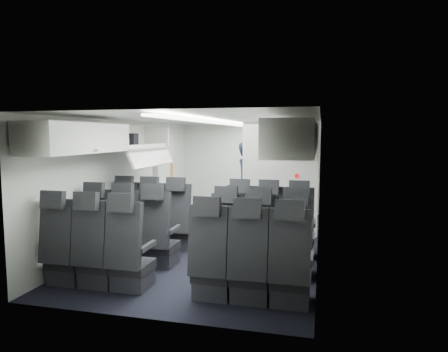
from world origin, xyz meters
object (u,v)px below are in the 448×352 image
at_px(seat_row_mid, 193,242).
at_px(flight_attendant, 248,184).
at_px(seat_row_rear, 170,261).
at_px(carry_on_bag, 126,140).
at_px(boarding_door, 164,178).
at_px(seat_row_front, 210,227).
at_px(galley_unit, 287,176).

distance_m(seat_row_mid, flight_attendant, 2.95).
distance_m(seat_row_rear, carry_on_bag, 2.62).
xyz_separation_m(seat_row_rear, boarding_door, (-1.64, 3.89, 0.55)).
distance_m(seat_row_mid, seat_row_rear, 0.90).
bearing_deg(carry_on_bag, seat_row_mid, -37.76).
bearing_deg(seat_row_mid, boarding_door, 118.77).
xyz_separation_m(seat_row_front, boarding_door, (-1.64, 2.09, 0.55)).
relative_size(seat_row_rear, carry_on_bag, 9.26).
bearing_deg(flight_attendant, seat_row_rear, -160.44).
height_order(seat_row_front, seat_row_mid, same).
height_order(galley_unit, flight_attendant, galley_unit).
xyz_separation_m(seat_row_rear, carry_on_bag, (-1.41, 1.69, 1.42)).
bearing_deg(seat_row_front, flight_attendant, 82.74).
xyz_separation_m(seat_row_rear, flight_attendant, (0.26, 3.80, 0.48)).
bearing_deg(seat_row_rear, flight_attendant, 86.16).
height_order(seat_row_rear, boarding_door, boarding_door).
distance_m(seat_row_mid, galley_unit, 4.30).
bearing_deg(seat_row_mid, galley_unit, 77.12).
distance_m(flight_attendant, carry_on_bag, 2.85).
bearing_deg(carry_on_bag, boarding_door, 87.39).
distance_m(boarding_door, carry_on_bag, 2.37).
height_order(seat_row_mid, galley_unit, galley_unit).
bearing_deg(galley_unit, seat_row_rear, -100.65).
relative_size(seat_row_rear, boarding_door, 1.79).
bearing_deg(galley_unit, seat_row_front, -106.28).
height_order(galley_unit, boarding_door, galley_unit).
distance_m(seat_row_front, seat_row_mid, 0.90).
height_order(boarding_door, flight_attendant, boarding_door).
xyz_separation_m(galley_unit, flight_attendant, (-0.69, -1.25, -0.07)).
height_order(seat_row_front, galley_unit, galley_unit).
distance_m(seat_row_rear, flight_attendant, 3.84).
relative_size(seat_row_front, flight_attendant, 1.88).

